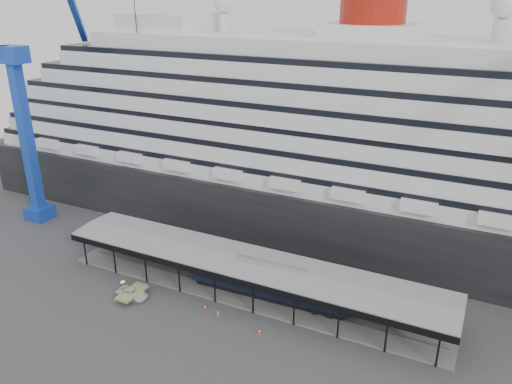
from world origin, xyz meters
TOP-DOWN VIEW (x-y plane):
  - ground at (0.00, 0.00)m, footprint 200.00×200.00m
  - cruise_ship at (0.05, 32.00)m, footprint 130.00×30.00m
  - platform_canopy at (0.00, 5.00)m, footprint 56.00×9.18m
  - crane_blue at (-45.11, 10.62)m, footprint 22.63×19.19m
  - port_truck at (-13.77, -3.21)m, footprint 4.68×2.26m
  - pullman_carriage at (3.40, 5.00)m, footprint 22.77×3.75m
  - traffic_cone_left at (-3.23, -1.20)m, footprint 0.42×0.42m
  - traffic_cone_mid at (-1.03, -1.57)m, footprint 0.42×0.42m
  - traffic_cone_right at (5.56, -2.71)m, footprint 0.42×0.42m

SIDE VIEW (x-z plane):
  - ground at x=0.00m, z-range 0.00..0.00m
  - traffic_cone_left at x=-3.23m, z-range 0.00..0.68m
  - traffic_cone_right at x=5.56m, z-range 0.00..0.70m
  - traffic_cone_mid at x=-1.03m, z-range 0.00..0.72m
  - port_truck at x=-13.77m, z-range 0.00..1.29m
  - platform_canopy at x=0.00m, z-range -0.29..5.01m
  - pullman_carriage at x=3.40m, z-range -8.44..13.83m
  - cruise_ship at x=0.05m, z-range -3.60..40.30m
  - crane_blue at x=-45.11m, z-range -3.84..43.76m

